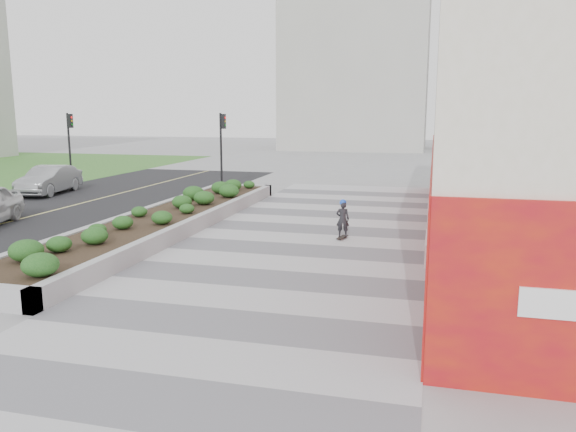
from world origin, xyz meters
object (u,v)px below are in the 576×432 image
Objects in this scene: skateboarder at (343,219)px; car_silver at (49,180)px; traffic_signal_near at (222,140)px; planter at (165,217)px; traffic_signal_far at (70,138)px.

car_silver reaches higher than skateboarder.
planter is at bearing -80.65° from traffic_signal_near.
skateboarder is 0.30× the size of car_silver.
traffic_signal_near is 3.08× the size of skateboarder.
traffic_signal_near is 1.00× the size of traffic_signal_far.
traffic_signal_far reaches higher than car_silver.
traffic_signal_far is at bearing 97.09° from car_silver.
traffic_signal_near is 9.33m from car_silver.
skateboarder is at bearing -29.87° from traffic_signal_far.
planter is 13.21× the size of skateboarder.
car_silver is at bearing 168.77° from skateboarder.
planter is at bearing -42.46° from traffic_signal_far.
traffic_signal_near is at bearing 139.27° from skateboarder.
traffic_signal_far reaches higher than planter.
skateboarder reaches higher than planter.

